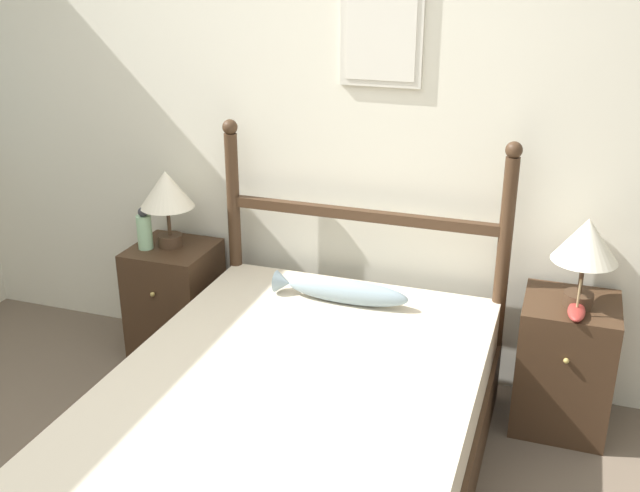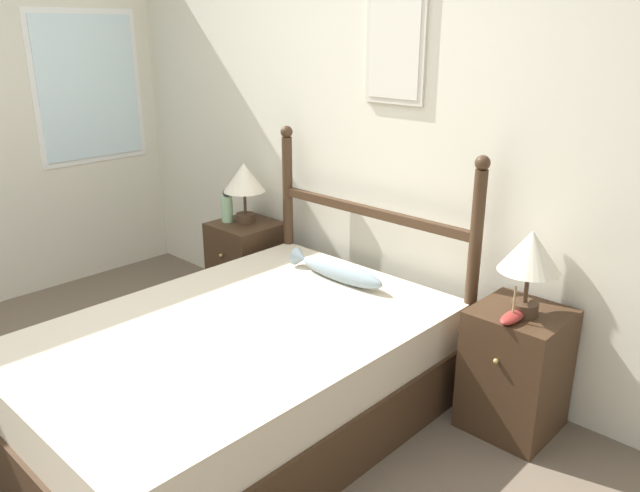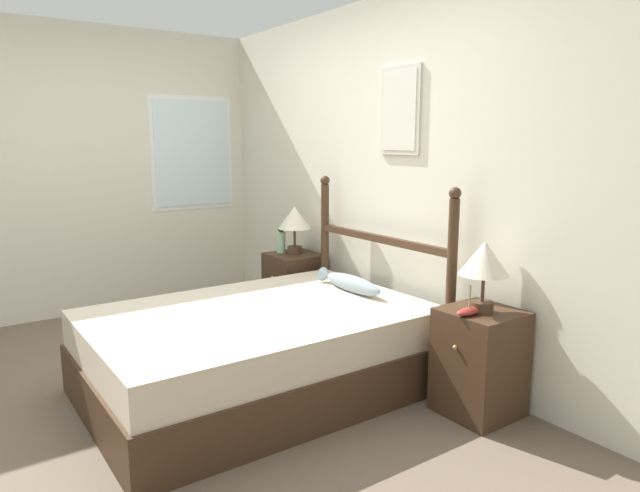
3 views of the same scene
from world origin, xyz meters
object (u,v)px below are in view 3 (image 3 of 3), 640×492
(nightstand_left, at_px, (294,289))
(bottle, at_px, (281,241))
(nightstand_right, at_px, (479,362))
(table_lamp_right, at_px, (484,261))
(table_lamp_left, at_px, (294,220))
(fish_pillow, at_px, (350,283))
(bed, at_px, (259,351))
(model_boat, at_px, (469,311))

(nightstand_left, height_order, bottle, bottle)
(nightstand_right, xyz_separation_m, table_lamp_right, (0.02, -0.03, 0.60))
(table_lamp_left, height_order, fish_pillow, table_lamp_left)
(bed, relative_size, fish_pillow, 3.19)
(bed, height_order, table_lamp_right, table_lamp_right)
(nightstand_left, distance_m, bottle, 0.43)
(bed, relative_size, table_lamp_right, 5.09)
(nightstand_left, relative_size, table_lamp_left, 1.54)
(fish_pillow, bearing_deg, bottle, 174.74)
(nightstand_left, xyz_separation_m, bottle, (-0.11, -0.06, 0.41))
(model_boat, height_order, fish_pillow, model_boat)
(nightstand_right, bearing_deg, bed, -137.87)
(bed, bearing_deg, model_boat, 37.30)
(table_lamp_right, distance_m, bottle, 2.12)
(table_lamp_left, bearing_deg, nightstand_right, -0.47)
(bed, height_order, fish_pillow, fish_pillow)
(table_lamp_left, xyz_separation_m, table_lamp_right, (2.01, -0.05, 0.00))
(table_lamp_right, distance_m, fish_pillow, 1.09)
(model_boat, bearing_deg, fish_pillow, -178.52)
(nightstand_left, relative_size, model_boat, 3.34)
(table_lamp_left, xyz_separation_m, fish_pillow, (0.98, -0.17, -0.32))
(model_boat, distance_m, fish_pillow, 1.03)
(table_lamp_right, height_order, model_boat, table_lamp_right)
(bottle, bearing_deg, fish_pillow, -5.26)
(bottle, height_order, model_boat, bottle)
(table_lamp_right, height_order, bottle, table_lamp_right)
(table_lamp_left, bearing_deg, table_lamp_right, -1.29)
(nightstand_right, xyz_separation_m, bottle, (-2.09, -0.06, 0.41))
(bed, relative_size, bottle, 9.17)
(table_lamp_left, distance_m, fish_pillow, 1.04)
(bed, distance_m, table_lamp_right, 1.47)
(table_lamp_right, bearing_deg, bottle, -179.25)
(bed, height_order, model_boat, model_boat)
(table_lamp_left, bearing_deg, fish_pillow, -9.99)
(nightstand_left, bearing_deg, bottle, -153.75)
(table_lamp_right, xyz_separation_m, bottle, (-2.11, -0.03, -0.19))
(nightstand_left, distance_m, table_lamp_right, 2.08)
(bed, bearing_deg, bottle, 142.80)
(bottle, bearing_deg, nightstand_left, 26.25)
(nightstand_left, bearing_deg, table_lamp_right, -0.83)
(table_lamp_right, distance_m, model_boat, 0.28)
(table_lamp_right, bearing_deg, model_boat, -91.95)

